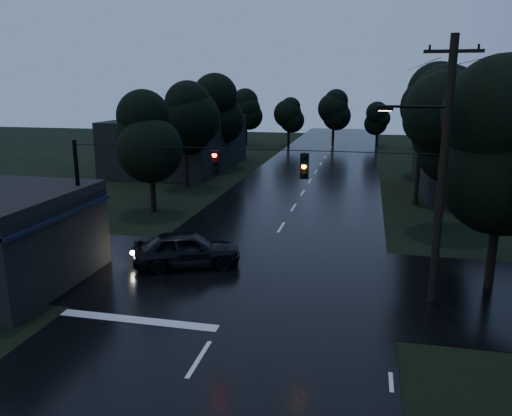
% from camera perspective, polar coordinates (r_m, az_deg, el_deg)
% --- Properties ---
extents(main_road, '(12.00, 120.00, 0.02)m').
position_cam_1_polar(main_road, '(39.31, 5.36, 1.71)').
color(main_road, black).
rests_on(main_road, ground).
extents(cross_street, '(60.00, 9.00, 0.02)m').
position_cam_1_polar(cross_street, '(22.28, -0.63, -7.88)').
color(cross_street, black).
rests_on(cross_street, ground).
extents(building_far_right, '(10.00, 14.00, 4.40)m').
position_cam_1_polar(building_far_right, '(43.57, 24.79, 4.63)').
color(building_far_right, black).
rests_on(building_far_right, ground).
extents(building_far_left, '(10.00, 16.00, 5.00)m').
position_cam_1_polar(building_far_left, '(51.97, -8.73, 7.39)').
color(building_far_left, black).
rests_on(building_far_left, ground).
extents(utility_pole_main, '(3.50, 0.30, 10.00)m').
position_cam_1_polar(utility_pole_main, '(19.56, 20.32, 4.19)').
color(utility_pole_main, black).
rests_on(utility_pole_main, ground).
extents(utility_pole_far, '(2.00, 0.30, 7.50)m').
position_cam_1_polar(utility_pole_far, '(36.58, 18.17, 6.34)').
color(utility_pole_far, black).
rests_on(utility_pole_far, ground).
extents(anchor_pole_left, '(0.18, 0.18, 6.00)m').
position_cam_1_polar(anchor_pole_left, '(23.32, -19.49, 0.04)').
color(anchor_pole_left, black).
rests_on(anchor_pole_left, ground).
extents(span_signals, '(15.00, 0.37, 1.12)m').
position_cam_1_polar(span_signals, '(19.81, 0.24, 5.13)').
color(span_signals, black).
rests_on(span_signals, ground).
extents(tree_corner_near, '(4.48, 4.48, 9.44)m').
position_cam_1_polar(tree_corner_near, '(21.90, 26.58, 6.49)').
color(tree_corner_near, black).
rests_on(tree_corner_near, ground).
extents(tree_left_a, '(3.92, 3.92, 8.26)m').
position_cam_1_polar(tree_left_a, '(33.26, -12.02, 8.40)').
color(tree_left_a, black).
rests_on(tree_left_a, ground).
extents(tree_left_b, '(4.20, 4.20, 8.85)m').
position_cam_1_polar(tree_left_b, '(40.83, -8.15, 10.06)').
color(tree_left_b, black).
rests_on(tree_left_b, ground).
extents(tree_left_c, '(4.48, 4.48, 9.44)m').
position_cam_1_polar(tree_left_c, '(50.45, -4.77, 11.29)').
color(tree_left_c, black).
rests_on(tree_left_c, ground).
extents(tree_right_a, '(4.20, 4.20, 8.85)m').
position_cam_1_polar(tree_right_a, '(30.55, 20.75, 8.05)').
color(tree_right_a, black).
rests_on(tree_right_a, ground).
extents(tree_right_b, '(4.48, 4.48, 9.44)m').
position_cam_1_polar(tree_right_b, '(38.51, 20.09, 9.70)').
color(tree_right_b, black).
rests_on(tree_right_b, ground).
extents(tree_right_c, '(4.76, 4.76, 10.03)m').
position_cam_1_polar(tree_right_c, '(48.48, 19.39, 10.91)').
color(tree_right_c, black).
rests_on(tree_right_c, ground).
extents(car, '(5.31, 3.65, 1.68)m').
position_cam_1_polar(car, '(23.49, -7.86, -4.66)').
color(car, black).
rests_on(car, ground).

